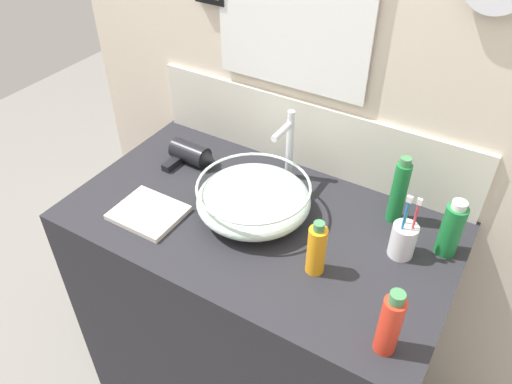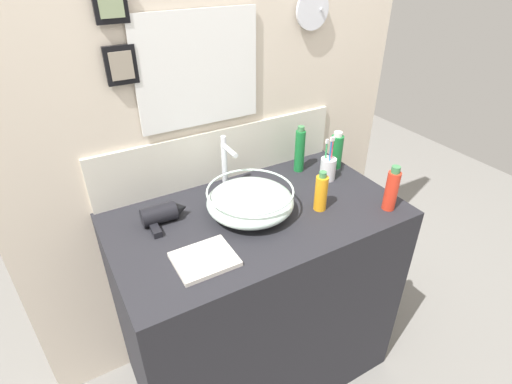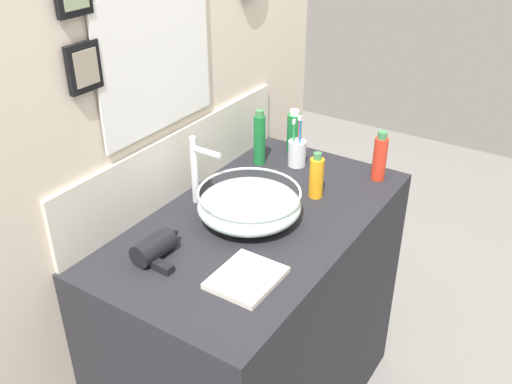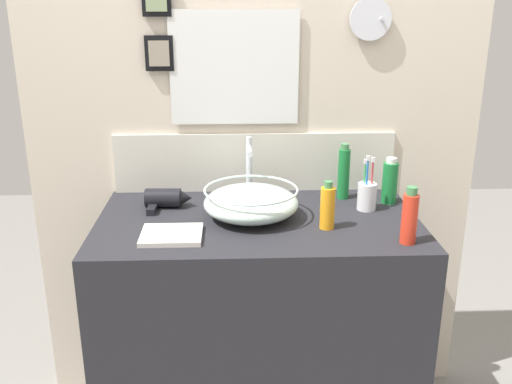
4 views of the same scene
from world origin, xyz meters
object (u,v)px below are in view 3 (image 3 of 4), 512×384
hair_drier (158,246)px  glass_bowl_sink (249,205)px  hand_towel (246,278)px  shampoo_bottle (259,139)px  toothbrush_cup (297,152)px  spray_bottle (316,177)px  soap_dispenser (294,132)px  lotion_bottle (380,157)px  faucet (197,166)px

hair_drier → glass_bowl_sink: bearing=-20.6°
hand_towel → shampoo_bottle: bearing=29.7°
toothbrush_cup → spray_bottle: (-0.17, -0.17, 0.02)m
toothbrush_cup → hand_towel: (-0.69, -0.23, -0.05)m
hair_drier → soap_dispenser: soap_dispenser is taller
lotion_bottle → toothbrush_cup: bearing=101.8°
hand_towel → toothbrush_cup: bearing=18.4°
toothbrush_cup → lotion_bottle: size_ratio=1.11×
spray_bottle → lotion_bottle: size_ratio=0.89×
lotion_bottle → soap_dispenser: lotion_bottle is taller
toothbrush_cup → shampoo_bottle: bearing=116.2°
shampoo_bottle → soap_dispenser: size_ratio=1.23×
faucet → toothbrush_cup: size_ratio=1.16×
glass_bowl_sink → faucet: faucet is taller
hair_drier → toothbrush_cup: bearing=-4.0°
faucet → glass_bowl_sink: bearing=-90.0°
hand_towel → glass_bowl_sink: bearing=32.0°
faucet → shampoo_bottle: bearing=-1.9°
lotion_bottle → soap_dispenser: bearing=84.2°
glass_bowl_sink → hair_drier: (-0.31, 0.12, -0.02)m
hair_drier → lotion_bottle: lotion_bottle is taller
spray_bottle → soap_dispenser: soap_dispenser is taller
shampoo_bottle → faucet: bearing=178.1°
glass_bowl_sink → soap_dispenser: 0.54m
toothbrush_cup → lotion_bottle: (0.06, -0.30, 0.03)m
soap_dispenser → shampoo_bottle: bearing=160.8°
spray_bottle → hand_towel: bearing=-173.7°
glass_bowl_sink → shampoo_bottle: shampoo_bottle is taller
shampoo_bottle → lotion_bottle: bearing=-73.6°
hair_drier → spray_bottle: size_ratio=1.05×
hair_drier → shampoo_bottle: 0.68m
spray_bottle → soap_dispenser: (0.27, 0.24, 0.01)m
lotion_bottle → hand_towel: bearing=174.3°
toothbrush_cup → soap_dispenser: 0.13m
lotion_bottle → shampoo_bottle: bearing=106.4°
glass_bowl_sink → spray_bottle: bearing=-23.2°
faucet → spray_bottle: size_ratio=1.45×
faucet → shampoo_bottle: 0.36m
glass_bowl_sink → shampoo_bottle: size_ratio=1.54×
lotion_bottle → soap_dispenser: size_ratio=1.07×
toothbrush_cup → hair_drier: bearing=176.0°
hair_drier → hand_towel: bearing=-81.0°
faucet → spray_bottle: (0.25, -0.31, -0.06)m
toothbrush_cup → shampoo_bottle: shampoo_bottle is taller
hair_drier → lotion_bottle: (0.80, -0.36, 0.05)m
glass_bowl_sink → toothbrush_cup: 0.43m
faucet → lotion_bottle: (0.49, -0.44, -0.05)m
faucet → soap_dispenser: size_ratio=1.37×
hair_drier → soap_dispenser: 0.84m
spray_bottle → soap_dispenser: 0.37m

